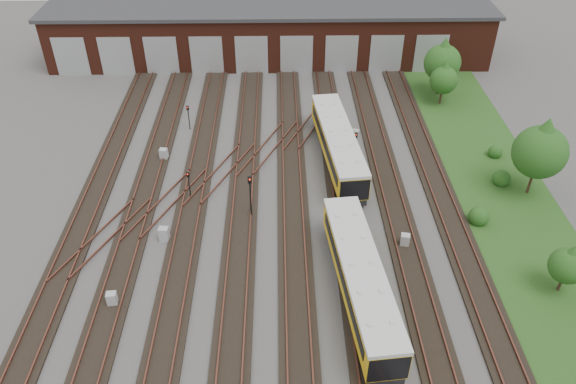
{
  "coord_description": "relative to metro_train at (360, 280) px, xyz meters",
  "views": [
    {
      "loc": [
        0.96,
        -25.1,
        27.48
      ],
      "look_at": [
        1.59,
        8.82,
        2.0
      ],
      "focal_mm": 35.0,
      "sensor_mm": 36.0,
      "label": 1
    }
  ],
  "objects": [
    {
      "name": "maintenance_shed",
      "position": [
        -6.01,
        40.15,
        1.43
      ],
      "size": [
        51.0,
        12.5,
        6.35
      ],
      "color": "#4E1F13",
      "rests_on": "ground"
    },
    {
      "name": "track_network",
      "position": [
        -6.17,
        0.77,
        -1.66
      ],
      "size": [
        30.4,
        70.0,
        0.33
      ],
      "color": "black",
      "rests_on": "ground"
    },
    {
      "name": "relay_cabinet_3",
      "position": [
        2.02,
        19.64,
        -1.25
      ],
      "size": [
        0.75,
        0.68,
        1.05
      ],
      "primitive_type": "cube",
      "rotation": [
        0.0,
        0.0,
        -0.27
      ],
      "color": "#ADAEB2",
      "rests_on": "ground"
    },
    {
      "name": "relay_cabinet_4",
      "position": [
        3.91,
        5.0,
        -1.24
      ],
      "size": [
        0.74,
        0.66,
        1.06
      ],
      "primitive_type": "cube",
      "rotation": [
        0.0,
        0.0,
        -0.23
      ],
      "color": "#ADAEB2",
      "rests_on": "ground"
    },
    {
      "name": "bush_1",
      "position": [
        13.35,
        12.55,
        -1.04
      ],
      "size": [
        1.46,
        1.46,
        1.46
      ],
      "primitive_type": "sphere",
      "color": "#1C4C15",
      "rests_on": "ground"
    },
    {
      "name": "grass_verge",
      "position": [
        13.0,
        10.18,
        -1.75
      ],
      "size": [
        8.0,
        55.0,
        0.05
      ],
      "primitive_type": "cube",
      "color": "#214818",
      "rests_on": "ground"
    },
    {
      "name": "signal_mast_1",
      "position": [
        -13.58,
        21.89,
        -0.15
      ],
      "size": [
        0.24,
        0.23,
        2.5
      ],
      "rotation": [
        0.0,
        0.0,
        -0.21
      ],
      "color": "black",
      "rests_on": "ground"
    },
    {
      "name": "bush_2",
      "position": [
        14.14,
        16.65,
        -1.14
      ],
      "size": [
        1.26,
        1.26,
        1.26
      ],
      "primitive_type": "sphere",
      "color": "#1C4C15",
      "rests_on": "ground"
    },
    {
      "name": "tree_3",
      "position": [
        13.27,
        0.5,
        0.77
      ],
      "size": [
        2.39,
        2.39,
        3.95
      ],
      "color": "#362418",
      "rests_on": "ground"
    },
    {
      "name": "metro_train",
      "position": [
        0.0,
        0.0,
        0.0
      ],
      "size": [
        3.82,
        45.79,
        2.81
      ],
      "rotation": [
        0.0,
        0.0,
        0.1
      ],
      "color": "black",
      "rests_on": "ground"
    },
    {
      "name": "relay_cabinet_2",
      "position": [
        -13.48,
        5.97,
        -1.2
      ],
      "size": [
        0.73,
        0.63,
        1.14
      ],
      "primitive_type": "cube",
      "rotation": [
        0.0,
        0.0,
        -0.09
      ],
      "color": "#ADAEB2",
      "rests_on": "ground"
    },
    {
      "name": "tree_2",
      "position": [
        15.1,
        11.19,
        2.69
      ],
      "size": [
        4.19,
        4.19,
        6.94
      ],
      "color": "#362418",
      "rests_on": "ground"
    },
    {
      "name": "signal_mast_0",
      "position": [
        -12.19,
        10.95,
        -0.12
      ],
      "size": [
        0.23,
        0.21,
        2.57
      ],
      "rotation": [
        0.0,
        0.0,
        -0.08
      ],
      "color": "black",
      "rests_on": "ground"
    },
    {
      "name": "relay_cabinet_0",
      "position": [
        -15.82,
        -0.22,
        -1.25
      ],
      "size": [
        0.68,
        0.59,
        1.05
      ],
      "primitive_type": "cube",
      "rotation": [
        0.0,
        0.0,
        0.1
      ],
      "color": "#ADAEB2",
      "rests_on": "ground"
    },
    {
      "name": "ground",
      "position": [
        -6.0,
        0.18,
        -1.77
      ],
      "size": [
        120.0,
        120.0,
        0.0
      ],
      "primitive_type": "plane",
      "color": "#413F3C",
      "rests_on": "ground"
    },
    {
      "name": "bush_0",
      "position": [
        10.0,
        7.59,
        -0.99
      ],
      "size": [
        1.56,
        1.56,
        1.56
      ],
      "primitive_type": "sphere",
      "color": "#1C4C15",
      "rests_on": "ground"
    },
    {
      "name": "tree_0",
      "position": [
        11.8,
        28.73,
        2.24
      ],
      "size": [
        3.77,
        3.77,
        6.24
      ],
      "color": "#362418",
      "rests_on": "ground"
    },
    {
      "name": "relay_cabinet_1",
      "position": [
        -15.2,
        16.68,
        -1.23
      ],
      "size": [
        0.73,
        0.65,
        1.08
      ],
      "primitive_type": "cube",
      "rotation": [
        0.0,
        0.0,
        -0.18
      ],
      "color": "#ADAEB2",
      "rests_on": "ground"
    },
    {
      "name": "signal_mast_3",
      "position": [
        1.65,
        16.76,
        -0.18
      ],
      "size": [
        0.24,
        0.23,
        2.46
      ],
      "rotation": [
        0.0,
        0.0,
        -0.27
      ],
      "color": "black",
      "rests_on": "ground"
    },
    {
      "name": "signal_mast_2",
      "position": [
        -7.24,
        8.52,
        0.64
      ],
      "size": [
        0.3,
        0.28,
        3.79
      ],
      "rotation": [
        0.0,
        0.0,
        0.11
      ],
      "color": "black",
      "rests_on": "ground"
    },
    {
      "name": "tree_1",
      "position": [
        11.57,
        26.58,
        1.22
      ],
      "size": [
        2.81,
        2.81,
        4.65
      ],
      "color": "#362418",
      "rests_on": "ground"
    }
  ]
}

